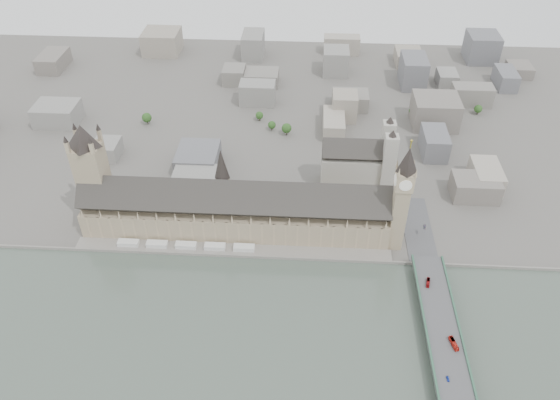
# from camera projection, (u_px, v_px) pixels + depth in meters

# --- Properties ---
(ground) EXTENTS (900.00, 900.00, 0.00)m
(ground) POSITION_uv_depth(u_px,v_px,m) (234.00, 245.00, 472.11)
(ground) COLOR #595651
(ground) RESTS_ON ground
(embankment_wall) EXTENTS (600.00, 1.50, 3.00)m
(embankment_wall) POSITION_uv_depth(u_px,v_px,m) (231.00, 256.00, 459.46)
(embankment_wall) COLOR slate
(embankment_wall) RESTS_ON ground
(river_terrace) EXTENTS (270.00, 15.00, 2.00)m
(river_terrace) POSITION_uv_depth(u_px,v_px,m) (232.00, 250.00, 465.63)
(river_terrace) COLOR slate
(river_terrace) RESTS_ON ground
(terrace_tents) EXTENTS (118.00, 7.00, 4.00)m
(terrace_tents) POSITION_uv_depth(u_px,v_px,m) (186.00, 245.00, 466.02)
(terrace_tents) COLOR silver
(terrace_tents) RESTS_ON river_terrace
(palace_of_westminster) EXTENTS (265.00, 40.73, 55.44)m
(palace_of_westminster) POSITION_uv_depth(u_px,v_px,m) (235.00, 210.00, 473.36)
(palace_of_westminster) COLOR gray
(palace_of_westminster) RESTS_ON ground
(elizabeth_tower) EXTENTS (17.00, 17.00, 107.50)m
(elizabeth_tower) POSITION_uv_depth(u_px,v_px,m) (402.00, 192.00, 435.73)
(elizabeth_tower) COLOR gray
(elizabeth_tower) RESTS_ON ground
(victoria_tower) EXTENTS (30.00, 30.00, 100.00)m
(victoria_tower) POSITION_uv_depth(u_px,v_px,m) (92.00, 171.00, 463.75)
(victoria_tower) COLOR gray
(victoria_tower) RESTS_ON ground
(central_tower) EXTENTS (13.00, 13.00, 48.00)m
(central_tower) POSITION_uv_depth(u_px,v_px,m) (222.00, 173.00, 456.82)
(central_tower) COLOR tan
(central_tower) RESTS_ON ground
(westminster_bridge) EXTENTS (25.00, 325.00, 10.25)m
(westminster_bridge) POSITION_uv_depth(u_px,v_px,m) (441.00, 332.00, 392.99)
(westminster_bridge) COLOR #474749
(westminster_bridge) RESTS_ON ground
(bridge_parapets) EXTENTS (25.00, 235.00, 1.15)m
(bridge_parapets) POSITION_uv_depth(u_px,v_px,m) (454.00, 382.00, 354.68)
(bridge_parapets) COLOR #345E47
(bridge_parapets) RESTS_ON westminster_bridge
(westminster_abbey) EXTENTS (68.00, 36.00, 64.00)m
(westminster_abbey) POSITION_uv_depth(u_px,v_px,m) (359.00, 163.00, 525.50)
(westminster_abbey) COLOR #A19B91
(westminster_abbey) RESTS_ON ground
(city_skyline_inland) EXTENTS (720.00, 360.00, 38.00)m
(city_skyline_inland) POSITION_uv_depth(u_px,v_px,m) (259.00, 93.00, 651.64)
(city_skyline_inland) COLOR gray
(city_skyline_inland) RESTS_ON ground
(park_trees) EXTENTS (110.00, 30.00, 15.00)m
(park_trees) POSITION_uv_depth(u_px,v_px,m) (231.00, 195.00, 514.77)
(park_trees) COLOR #1D4518
(park_trees) RESTS_ON ground
(red_bus_north) EXTENTS (4.35, 10.13, 2.75)m
(red_bus_north) POSITION_uv_depth(u_px,v_px,m) (428.00, 282.00, 422.14)
(red_bus_north) COLOR #A91316
(red_bus_north) RESTS_ON westminster_bridge
(red_bus_south) EXTENTS (5.52, 12.22, 3.31)m
(red_bus_south) POSITION_uv_depth(u_px,v_px,m) (454.00, 343.00, 377.19)
(red_bus_south) COLOR red
(red_bus_south) RESTS_ON westminster_bridge
(car_blue) EXTENTS (1.85, 4.16, 1.39)m
(car_blue) POSITION_uv_depth(u_px,v_px,m) (448.00, 379.00, 356.47)
(car_blue) COLOR #1934A8
(car_blue) RESTS_ON westminster_bridge
(car_approach) EXTENTS (2.77, 5.54, 1.54)m
(car_approach) POSITION_uv_depth(u_px,v_px,m) (425.00, 227.00, 474.05)
(car_approach) COLOR gray
(car_approach) RESTS_ON westminster_bridge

